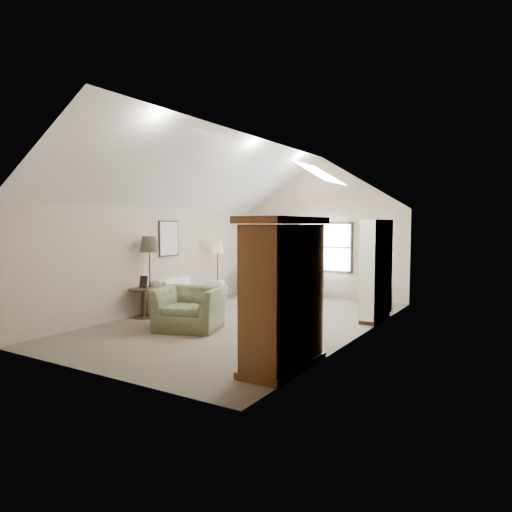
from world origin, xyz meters
The scene contains 18 objects.
room_shell centered at (0.00, 0.00, 3.21)m, with size 5.01×8.01×4.00m.
window centered at (0.10, 3.96, 1.45)m, with size 1.72×0.08×1.42m, color black.
skylight centered at (1.30, 0.90, 3.22)m, with size 0.80×1.20×0.52m, color white, non-canonical shape.
wall_art centered at (-1.88, 1.94, 1.73)m, with size 1.97×3.71×0.88m.
armoire centered at (2.18, -2.40, 1.10)m, with size 0.60×1.50×2.20m, color brown.
tv_alcove centered at (2.34, 1.60, 1.15)m, with size 0.32×1.30×2.10m, color white.
media_console centered at (2.32, 1.60, 0.30)m, with size 0.34×1.18×0.60m, color #382316.
tv_panel centered at (2.32, 1.60, 0.92)m, with size 0.05×0.90×0.55m, color black.
sofa centered at (-2.20, 0.76, 0.39)m, with size 2.67×1.05×0.78m, color beige.
armchair_near centered at (-0.62, -1.14, 0.42)m, with size 1.29×1.12×0.84m, color #6B714F.
armchair_far centered at (-1.68, 3.61, 0.41)m, with size 0.87×0.90×0.82m, color #636A4A.
coffee_table centered at (0.32, 0.56, 0.22)m, with size 0.87×0.48×0.45m, color #3C2B18.
bowl centered at (0.32, 0.56, 0.47)m, with size 0.21×0.21×0.05m, color #372616.
side_table centered at (-2.20, -0.84, 0.33)m, with size 0.67×0.67×0.67m, color #3C2518.
side_chair centered at (0.32, 2.89, 0.50)m, with size 0.39×0.39×1.01m, color maroon.
tripod_lamp centered at (2.20, 2.53, 0.88)m, with size 0.51×0.51×1.75m, color white, non-canonical shape.
dark_lamp centered at (-2.20, -0.64, 0.93)m, with size 0.45×0.45×1.86m, color #26291D, non-canonical shape.
tan_lamp centered at (-2.20, 1.96, 0.84)m, with size 0.33×0.33×1.67m, color tan, non-canonical shape.
Camera 1 is at (5.25, -8.17, 2.10)m, focal length 32.00 mm.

